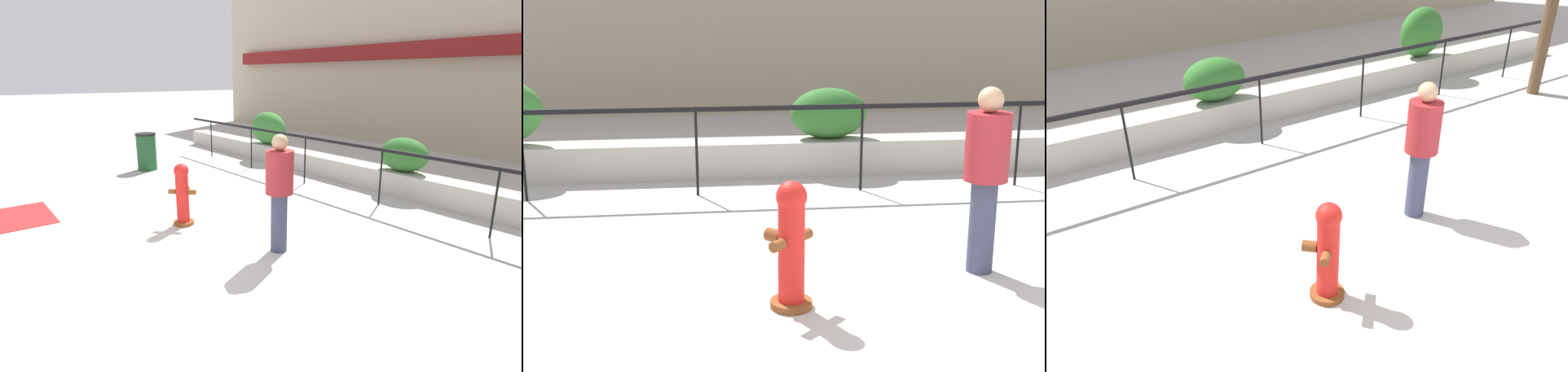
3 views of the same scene
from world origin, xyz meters
The scene contains 5 objects.
planter_wall_low centered at (0.00, 6.00, 0.25)m, with size 18.00×0.70×0.50m, color #B7B2A8.
fence_railing_segment centered at (0.00, 4.90, 1.02)m, with size 15.00×0.05×1.15m.
hedge_bush_1 centered at (-0.24, 6.00, 0.86)m, with size 1.11×0.70×0.73m, color #2D6B28.
fire_hydrant centered at (-1.40, 1.31, 0.55)m, with size 0.50×0.50×1.08m.
pedestrian centered at (0.46, 1.90, 0.99)m, with size 0.48×0.48×1.73m.
Camera 2 is at (-2.12, -4.21, 2.51)m, focal length 50.00 mm.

